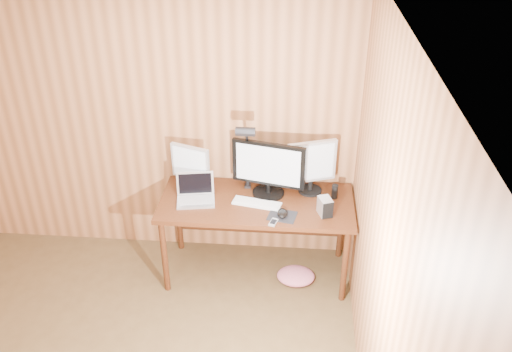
# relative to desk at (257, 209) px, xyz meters

# --- Properties ---
(room_shell) EXTENTS (4.00, 4.00, 4.00)m
(room_shell) POSITION_rel_desk_xyz_m (-0.93, -1.70, 0.62)
(room_shell) COLOR brown
(room_shell) RESTS_ON ground
(desk) EXTENTS (1.60, 0.70, 0.75)m
(desk) POSITION_rel_desk_xyz_m (0.00, 0.00, 0.00)
(desk) COLOR #421F0D
(desk) RESTS_ON floor
(monitor_center) EXTENTS (0.61, 0.27, 0.48)m
(monitor_center) POSITION_rel_desk_xyz_m (0.09, 0.05, 0.37)
(monitor_center) COLOR black
(monitor_center) RESTS_ON desk
(monitor_left) EXTENTS (0.34, 0.17, 0.40)m
(monitor_left) POSITION_rel_desk_xyz_m (-0.57, 0.10, 0.33)
(monitor_left) COLOR black
(monitor_left) RESTS_ON desk
(monitor_right) EXTENTS (0.40, 0.20, 0.47)m
(monitor_right) POSITION_rel_desk_xyz_m (0.44, 0.12, 0.38)
(monitor_right) COLOR black
(monitor_right) RESTS_ON desk
(laptop) EXTENTS (0.34, 0.29, 0.22)m
(laptop) POSITION_rel_desk_xyz_m (-0.50, -0.08, 0.18)
(laptop) COLOR silver
(laptop) RESTS_ON desk
(keyboard) EXTENTS (0.41, 0.20, 0.02)m
(keyboard) POSITION_rel_desk_xyz_m (0.01, -0.12, 0.13)
(keyboard) COLOR white
(keyboard) RESTS_ON desk
(mousepad) EXTENTS (0.25, 0.22, 0.00)m
(mousepad) POSITION_rel_desk_xyz_m (0.22, -0.27, 0.12)
(mousepad) COLOR black
(mousepad) RESTS_ON desk
(mouse) EXTENTS (0.11, 0.14, 0.04)m
(mouse) POSITION_rel_desk_xyz_m (0.22, -0.27, 0.15)
(mouse) COLOR black
(mouse) RESTS_ON mousepad
(hard_drive) EXTENTS (0.13, 0.15, 0.15)m
(hard_drive) POSITION_rel_desk_xyz_m (0.55, -0.22, 0.19)
(hard_drive) COLOR silver
(hard_drive) RESTS_ON desk
(phone) EXTENTS (0.08, 0.11, 0.01)m
(phone) POSITION_rel_desk_xyz_m (0.16, -0.37, 0.13)
(phone) COLOR silver
(phone) RESTS_ON desk
(speaker) EXTENTS (0.05, 0.05, 0.12)m
(speaker) POSITION_rel_desk_xyz_m (0.64, 0.03, 0.18)
(speaker) COLOR black
(speaker) RESTS_ON desk
(desk_lamp) EXTENTS (0.16, 0.22, 0.68)m
(desk_lamp) POSITION_rel_desk_xyz_m (-0.09, 0.07, 0.54)
(desk_lamp) COLOR black
(desk_lamp) RESTS_ON desk
(fabric_pile) EXTENTS (0.36, 0.31, 0.11)m
(fabric_pile) POSITION_rel_desk_xyz_m (0.35, -0.17, -0.58)
(fabric_pile) COLOR #D5677D
(fabric_pile) RESTS_ON floor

